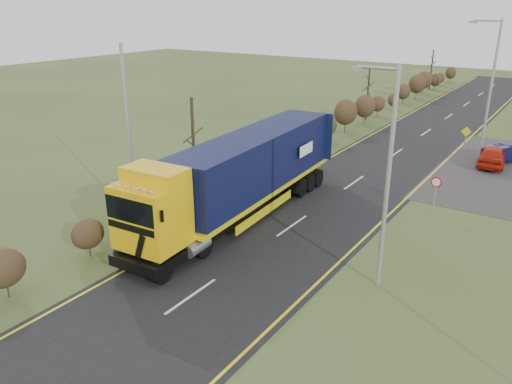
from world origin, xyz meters
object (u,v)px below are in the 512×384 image
object	(u,v)px
car_red_hatchback	(493,155)
lorry	(242,172)
car_blue_sedan	(508,153)
streetlight_near	(386,172)
speed_sign	(435,189)

from	to	relation	value
car_red_hatchback	lorry	bearing A→B (deg)	56.64
lorry	car_red_hatchback	xyz separation A→B (m)	(9.46, 17.38, -1.82)
lorry	car_blue_sedan	bearing A→B (deg)	58.33
lorry	car_red_hatchback	distance (m)	19.87
car_red_hatchback	streetlight_near	size ratio (longest dim) A/B	0.49
lorry	streetlight_near	xyz separation A→B (m)	(8.49, -2.52, 2.30)
car_blue_sedan	car_red_hatchback	bearing A→B (deg)	104.04
lorry	streetlight_near	distance (m)	9.15
car_red_hatchback	speed_sign	bearing A→B (deg)	79.78
car_red_hatchback	streetlight_near	distance (m)	20.34
car_blue_sedan	speed_sign	world-z (taller)	speed_sign
car_blue_sedan	streetlight_near	bearing A→B (deg)	122.22
lorry	speed_sign	world-z (taller)	lorry
car_blue_sedan	streetlight_near	xyz separation A→B (m)	(-1.70, -21.65, 4.21)
lorry	speed_sign	distance (m)	10.51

